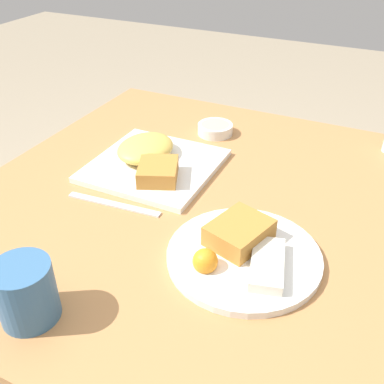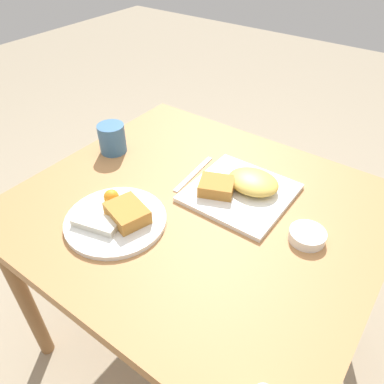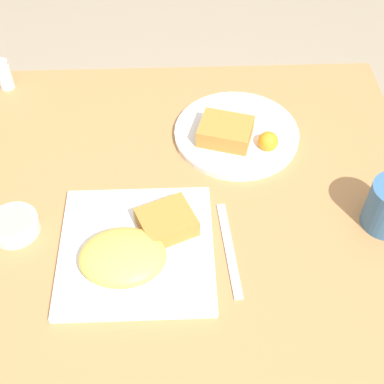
% 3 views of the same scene
% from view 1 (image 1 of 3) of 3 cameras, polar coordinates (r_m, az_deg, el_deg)
% --- Properties ---
extents(dining_table, '(1.01, 0.90, 0.71)m').
position_cam_1_polar(dining_table, '(1.03, -1.10, -3.98)').
color(dining_table, '#B27A47').
rests_on(dining_table, ground_plane).
extents(plate_square_near, '(0.28, 0.28, 0.06)m').
position_cam_1_polar(plate_square_near, '(1.07, -5.18, 4.14)').
color(plate_square_near, white).
rests_on(plate_square_near, dining_table).
extents(plate_oval_far, '(0.28, 0.28, 0.05)m').
position_cam_1_polar(plate_oval_far, '(0.81, 6.46, -7.50)').
color(plate_oval_far, white).
rests_on(plate_oval_far, dining_table).
extents(sauce_ramekin, '(0.09, 0.09, 0.03)m').
position_cam_1_polar(sauce_ramekin, '(1.24, 2.97, 8.03)').
color(sauce_ramekin, white).
rests_on(sauce_ramekin, dining_table).
extents(butter_knife, '(0.03, 0.21, 0.00)m').
position_cam_1_polar(butter_knife, '(0.96, -9.91, -1.54)').
color(butter_knife, silver).
rests_on(butter_knife, dining_table).
extents(coffee_mug, '(0.09, 0.09, 0.10)m').
position_cam_1_polar(coffee_mug, '(0.73, -20.36, -11.84)').
color(coffee_mug, '#386693').
rests_on(coffee_mug, dining_table).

